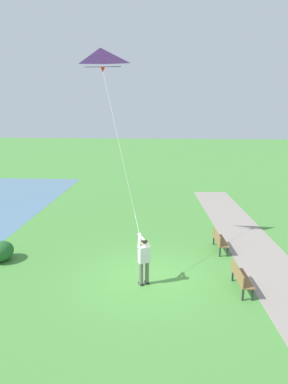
# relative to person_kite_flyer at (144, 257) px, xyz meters

# --- Properties ---
(ground_plane) EXTENTS (120.00, 120.00, 0.00)m
(ground_plane) POSITION_rel_person_kite_flyer_xyz_m (-0.11, -0.43, -1.05)
(ground_plane) COLOR #4C8E3D
(person_kite_flyer) EXTENTS (0.52, 0.62, 1.83)m
(person_kite_flyer) POSITION_rel_person_kite_flyer_xyz_m (0.00, 0.00, 0.00)
(person_kite_flyer) COLOR #232328
(person_kite_flyer) RESTS_ON ground
(flying_kite) EXTENTS (2.61, 3.30, 6.65)m
(flying_kite) POSITION_rel_person_kite_flyer_xyz_m (1.96, -3.18, 6.98)
(flying_kite) COLOR purple
(park_bench_near_walkway) EXTENTS (0.55, 1.53, 0.88)m
(park_bench_near_walkway) POSITION_rel_person_kite_flyer_xyz_m (-3.12, -3.29, -0.54)
(park_bench_near_walkway) COLOR olive
(park_bench_near_walkway) RESTS_ON ground
(park_bench_far_walkway) EXTENTS (0.55, 1.53, 0.88)m
(park_bench_far_walkway) POSITION_rel_person_kite_flyer_xyz_m (-3.39, 0.20, -0.54)
(park_bench_far_walkway) COLOR olive
(park_bench_far_walkway) RESTS_ON ground
(lakeside_shrub) EXTENTS (1.01, 1.20, 0.81)m
(lakeside_shrub) POSITION_rel_person_kite_flyer_xyz_m (6.10, -1.56, -0.64)
(lakeside_shrub) COLOR #236028
(lakeside_shrub) RESTS_ON ground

